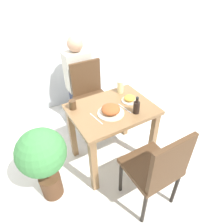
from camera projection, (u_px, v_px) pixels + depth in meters
ground_plane at (112, 156)px, 2.40m from camera, size 16.00×16.00×0.00m
wall_back at (56, 17)px, 2.58m from camera, size 8.00×0.05×2.60m
dining_table at (112, 119)px, 2.06m from camera, size 0.82×0.63×0.72m
chair_near at (157, 168)px, 1.64m from camera, size 0.42×0.42×0.91m
chair_far at (91, 93)px, 2.57m from camera, size 0.42×0.42×0.91m
food_plate at (111, 110)px, 1.87m from camera, size 0.26×0.26×0.09m
side_plate at (130, 99)px, 2.05m from camera, size 0.17×0.17×0.06m
drink_cup at (73, 105)px, 1.93m from camera, size 0.07×0.07×0.09m
juice_glass at (120, 87)px, 2.17m from camera, size 0.07×0.07×0.13m
sauce_bottle at (136, 107)px, 1.87m from camera, size 0.06×0.06×0.18m
fork_utensil at (96, 119)px, 1.83m from camera, size 0.04×0.20×0.00m
spoon_utensil at (125, 108)px, 1.96m from camera, size 0.03×0.19×0.00m
potted_plant_left at (43, 157)px, 1.70m from camera, size 0.43×0.43×0.81m
person_figure at (79, 80)px, 2.74m from camera, size 0.34×0.22×1.17m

